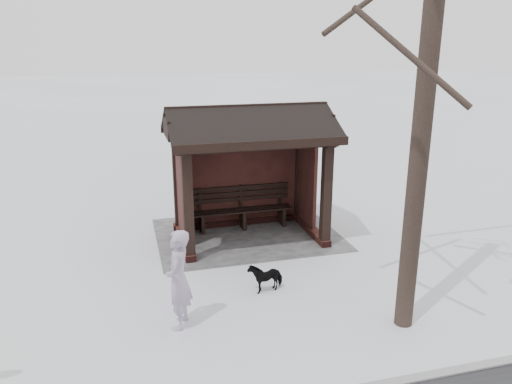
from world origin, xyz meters
TOP-DOWN VIEW (x-y plane):
  - ground at (0.00, 0.00)m, footprint 120.00×120.00m
  - trampled_patch at (0.00, -0.20)m, footprint 4.20×3.20m
  - bus_shelter at (0.00, -0.16)m, footprint 3.60×2.40m
  - pedestrian at (1.99, 3.32)m, footprint 0.57×0.69m
  - dog at (0.34, 2.51)m, footprint 0.68×0.42m

SIDE VIEW (x-z plane):
  - ground at x=0.00m, z-range 0.00..0.00m
  - trampled_patch at x=0.00m, z-range 0.00..0.02m
  - dog at x=0.34m, z-range 0.00..0.53m
  - pedestrian at x=1.99m, z-range 0.00..1.63m
  - bus_shelter at x=0.00m, z-range 0.62..3.71m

